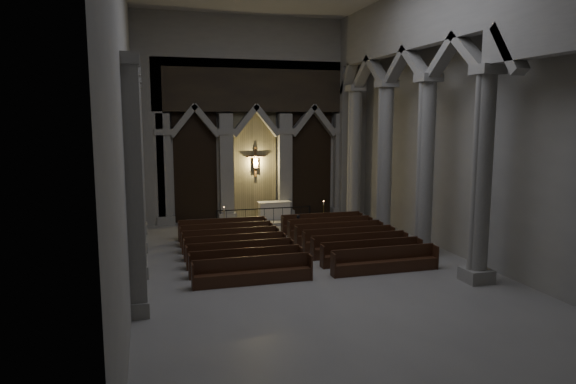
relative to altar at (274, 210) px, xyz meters
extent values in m
plane|color=gray|center=(-0.95, -10.89, -0.66)|extent=(24.00, 24.00, 0.00)
cube|color=gray|center=(-0.95, 1.11, 5.34)|extent=(14.00, 0.10, 12.00)
cube|color=gray|center=(-0.95, -22.89, 5.34)|extent=(14.00, 0.10, 12.00)
cube|color=gray|center=(-7.95, -10.89, 5.34)|extent=(0.10, 24.00, 12.00)
cube|color=gray|center=(6.05, -10.89, 5.34)|extent=(0.10, 24.00, 12.00)
cube|color=gray|center=(-6.35, 0.61, 2.54)|extent=(0.80, 0.50, 6.40)
cube|color=gray|center=(-6.35, 0.61, -0.41)|extent=(1.05, 0.70, 0.50)
cube|color=gray|center=(-6.35, 0.61, 4.69)|extent=(1.00, 0.65, 0.35)
cube|color=gray|center=(-2.75, 0.61, 2.54)|extent=(0.80, 0.50, 6.40)
cube|color=gray|center=(-2.75, 0.61, -0.41)|extent=(1.05, 0.70, 0.50)
cube|color=gray|center=(-2.75, 0.61, 4.69)|extent=(1.00, 0.65, 0.35)
cube|color=gray|center=(0.85, 0.61, 2.54)|extent=(0.80, 0.50, 6.40)
cube|color=gray|center=(0.85, 0.61, -0.41)|extent=(1.05, 0.70, 0.50)
cube|color=gray|center=(0.85, 0.61, 4.69)|extent=(1.00, 0.65, 0.35)
cube|color=gray|center=(4.45, 0.61, 2.54)|extent=(0.80, 0.50, 6.40)
cube|color=gray|center=(4.45, 0.61, -0.41)|extent=(1.05, 0.70, 0.50)
cube|color=gray|center=(4.45, 0.61, 4.69)|extent=(1.00, 0.65, 0.35)
cube|color=black|center=(-4.55, 0.96, 2.84)|extent=(2.60, 0.15, 7.00)
cube|color=#8C805A|center=(-0.95, 0.96, 2.84)|extent=(2.60, 0.15, 7.00)
cube|color=black|center=(2.65, 0.96, 2.84)|extent=(2.60, 0.15, 7.00)
cube|color=black|center=(-0.95, 0.61, 7.34)|extent=(12.00, 0.50, 3.00)
cube|color=gray|center=(-7.15, 0.61, 3.84)|extent=(1.60, 0.50, 9.00)
cube|color=gray|center=(5.25, 0.61, 3.84)|extent=(1.60, 0.50, 9.00)
cube|color=gray|center=(-0.95, 0.61, 9.84)|extent=(14.00, 0.50, 3.00)
plane|color=#FFC072|center=(-0.95, 0.93, 2.84)|extent=(1.50, 0.00, 1.50)
cube|color=#55371D|center=(-0.95, 0.84, 2.84)|extent=(0.13, 0.08, 1.80)
cube|color=#55371D|center=(-0.95, 0.84, 3.19)|extent=(1.10, 0.08, 0.13)
cube|color=tan|center=(-0.95, 0.78, 2.79)|extent=(0.26, 0.10, 0.60)
sphere|color=tan|center=(-0.95, 0.78, 3.19)|extent=(0.17, 0.17, 0.17)
cylinder|color=tan|center=(-1.21, 0.78, 3.16)|extent=(0.45, 0.08, 0.08)
cylinder|color=tan|center=(-0.69, 0.78, 3.16)|extent=(0.45, 0.08, 0.08)
cube|color=gray|center=(4.55, -1.39, -0.41)|extent=(1.00, 1.00, 0.50)
cylinder|color=gray|center=(4.55, -1.39, 3.34)|extent=(0.70, 0.70, 7.50)
cube|color=gray|center=(4.55, -1.39, 7.19)|extent=(0.95, 0.95, 0.35)
cube|color=gray|center=(4.55, -5.39, -0.41)|extent=(1.00, 1.00, 0.50)
cylinder|color=gray|center=(4.55, -5.39, 3.34)|extent=(0.70, 0.70, 7.50)
cube|color=gray|center=(4.55, -5.39, 7.19)|extent=(0.95, 0.95, 0.35)
cube|color=gray|center=(4.55, -9.39, -0.41)|extent=(1.00, 1.00, 0.50)
cylinder|color=gray|center=(4.55, -9.39, 3.34)|extent=(0.70, 0.70, 7.50)
cube|color=gray|center=(4.55, -9.39, 7.19)|extent=(0.95, 0.95, 0.35)
cube|color=gray|center=(4.55, -13.39, -0.41)|extent=(1.00, 1.00, 0.50)
cylinder|color=gray|center=(4.55, -13.39, 3.34)|extent=(0.70, 0.70, 7.50)
cube|color=gray|center=(4.55, -13.39, 7.19)|extent=(0.95, 0.95, 0.35)
cube|color=gray|center=(4.55, -10.89, 9.94)|extent=(0.55, 24.00, 2.80)
cube|color=gray|center=(4.55, 0.51, 3.94)|extent=(0.55, 1.20, 9.20)
cube|color=gray|center=(-7.70, -1.39, -0.41)|extent=(0.60, 1.00, 0.50)
cube|color=gray|center=(-7.70, -1.39, 3.34)|extent=(0.50, 0.80, 7.50)
cube|color=gray|center=(-7.70, -1.39, 7.19)|extent=(0.60, 1.00, 0.35)
cube|color=gray|center=(-7.70, -5.39, -0.41)|extent=(0.60, 1.00, 0.50)
cube|color=gray|center=(-7.70, -5.39, 3.34)|extent=(0.50, 0.80, 7.50)
cube|color=gray|center=(-7.70, -5.39, 7.19)|extent=(0.60, 1.00, 0.35)
cube|color=gray|center=(-7.70, -9.39, -0.41)|extent=(0.60, 1.00, 0.50)
cube|color=gray|center=(-7.70, -9.39, 3.34)|extent=(0.50, 0.80, 7.50)
cube|color=gray|center=(-7.70, -9.39, 7.19)|extent=(0.60, 1.00, 0.35)
cube|color=gray|center=(-7.70, -13.39, -0.41)|extent=(0.60, 1.00, 0.50)
cube|color=gray|center=(-7.70, -13.39, 3.34)|extent=(0.50, 0.80, 7.50)
cube|color=gray|center=(-7.70, -13.39, 7.19)|extent=(0.60, 1.00, 0.35)
cube|color=gray|center=(-0.95, -0.29, -0.58)|extent=(8.50, 2.60, 0.15)
cube|color=silver|center=(0.00, 0.00, -0.02)|extent=(1.83, 0.71, 0.97)
cube|color=silver|center=(0.00, 0.00, 0.48)|extent=(1.98, 0.79, 0.04)
cube|color=black|center=(-0.95, -1.50, 0.37)|extent=(5.42, 0.05, 0.05)
cube|color=black|center=(-3.66, -1.50, -0.12)|extent=(0.09, 0.09, 1.08)
cube|color=black|center=(1.75, -1.50, -0.12)|extent=(0.09, 0.09, 1.08)
cylinder|color=black|center=(-3.12, -1.50, -0.15)|extent=(0.02, 0.02, 1.00)
cylinder|color=black|center=(-2.58, -1.50, -0.15)|extent=(0.02, 0.02, 1.00)
cylinder|color=black|center=(-2.04, -1.50, -0.15)|extent=(0.02, 0.02, 1.00)
cylinder|color=black|center=(-1.49, -1.50, -0.15)|extent=(0.02, 0.02, 1.00)
cylinder|color=black|center=(-0.95, -1.50, -0.15)|extent=(0.02, 0.02, 1.00)
cylinder|color=black|center=(-0.41, -1.50, -0.15)|extent=(0.02, 0.02, 1.00)
cylinder|color=black|center=(0.13, -1.50, -0.15)|extent=(0.02, 0.02, 1.00)
cylinder|color=black|center=(0.67, -1.50, -0.15)|extent=(0.02, 0.02, 1.00)
cylinder|color=black|center=(1.21, -1.50, -0.15)|extent=(0.02, 0.02, 1.00)
cylinder|color=olive|center=(-3.28, -1.72, -0.63)|extent=(0.22, 0.22, 0.04)
cylinder|color=olive|center=(-3.28, -1.72, -0.12)|extent=(0.03, 0.03, 1.03)
cylinder|color=olive|center=(-3.28, -1.72, 0.40)|extent=(0.11, 0.11, 0.02)
cylinder|color=#EFE3C9|center=(-3.28, -1.72, 0.49)|extent=(0.04, 0.04, 0.18)
sphere|color=#EB9852|center=(-3.28, -1.72, 0.60)|extent=(0.04, 0.04, 0.04)
cylinder|color=olive|center=(2.48, -1.89, -0.63)|extent=(0.23, 0.23, 0.05)
cylinder|color=olive|center=(2.48, -1.89, -0.07)|extent=(0.04, 0.04, 1.13)
cylinder|color=olive|center=(2.48, -1.89, 0.49)|extent=(0.12, 0.12, 0.02)
cylinder|color=#EFE3C9|center=(2.48, -1.89, 0.60)|extent=(0.05, 0.05, 0.20)
sphere|color=#EB9852|center=(2.48, -1.89, 0.71)|extent=(0.04, 0.04, 0.04)
cube|color=black|center=(-3.65, -3.77, -0.42)|extent=(4.46, 0.42, 0.48)
cube|color=black|center=(-3.65, -3.56, 0.09)|extent=(4.46, 0.07, 0.53)
cube|color=black|center=(-5.88, -3.77, -0.18)|extent=(0.06, 0.48, 0.96)
cube|color=black|center=(-1.42, -3.77, -0.18)|extent=(0.06, 0.48, 0.96)
cube|color=black|center=(1.75, -3.77, -0.42)|extent=(4.46, 0.42, 0.48)
cube|color=black|center=(1.75, -3.56, 0.09)|extent=(4.46, 0.07, 0.53)
cube|color=black|center=(-0.48, -3.77, -0.18)|extent=(0.06, 0.48, 0.96)
cube|color=black|center=(3.98, -3.77, -0.18)|extent=(0.06, 0.48, 0.96)
cube|color=black|center=(-3.65, -5.04, -0.42)|extent=(4.46, 0.42, 0.48)
cube|color=black|center=(-3.65, -4.84, 0.09)|extent=(4.46, 0.07, 0.53)
cube|color=black|center=(-5.88, -5.04, -0.18)|extent=(0.06, 0.48, 0.96)
cube|color=black|center=(-1.42, -5.04, -0.18)|extent=(0.06, 0.48, 0.96)
cube|color=black|center=(1.75, -5.04, -0.42)|extent=(4.46, 0.42, 0.48)
cube|color=black|center=(1.75, -4.84, 0.09)|extent=(4.46, 0.07, 0.53)
cube|color=black|center=(-0.48, -5.04, -0.18)|extent=(0.06, 0.48, 0.96)
cube|color=black|center=(3.98, -5.04, -0.18)|extent=(0.06, 0.48, 0.96)
cube|color=black|center=(-3.65, -6.32, -0.42)|extent=(4.46, 0.42, 0.48)
cube|color=black|center=(-3.65, -6.12, 0.09)|extent=(4.46, 0.07, 0.53)
cube|color=black|center=(-5.88, -6.32, -0.18)|extent=(0.06, 0.48, 0.96)
cube|color=black|center=(-1.42, -6.32, -0.18)|extent=(0.06, 0.48, 0.96)
cube|color=black|center=(1.75, -6.32, -0.42)|extent=(4.46, 0.42, 0.48)
cube|color=black|center=(1.75, -6.12, 0.09)|extent=(4.46, 0.07, 0.53)
cube|color=black|center=(-0.48, -6.32, -0.18)|extent=(0.06, 0.48, 0.96)
cube|color=black|center=(3.98, -6.32, -0.18)|extent=(0.06, 0.48, 0.96)
cube|color=black|center=(-3.65, -7.59, -0.42)|extent=(4.46, 0.42, 0.48)
cube|color=black|center=(-3.65, -7.39, 0.09)|extent=(4.46, 0.07, 0.53)
cube|color=black|center=(-5.88, -7.59, -0.18)|extent=(0.06, 0.48, 0.96)
cube|color=black|center=(-1.42, -7.59, -0.18)|extent=(0.06, 0.48, 0.96)
cube|color=black|center=(1.75, -7.59, -0.42)|extent=(4.46, 0.42, 0.48)
cube|color=black|center=(1.75, -7.39, 0.09)|extent=(4.46, 0.07, 0.53)
cube|color=black|center=(-0.48, -7.59, -0.18)|extent=(0.06, 0.48, 0.96)
cube|color=black|center=(3.98, -7.59, -0.18)|extent=(0.06, 0.48, 0.96)
cube|color=black|center=(-3.65, -8.87, -0.42)|extent=(4.46, 0.42, 0.48)
cube|color=black|center=(-3.65, -8.67, 0.09)|extent=(4.46, 0.07, 0.53)
cube|color=black|center=(-5.88, -8.87, -0.18)|extent=(0.06, 0.48, 0.96)
cube|color=black|center=(-1.42, -8.87, -0.18)|extent=(0.06, 0.48, 0.96)
cube|color=black|center=(1.75, -8.87, -0.42)|extent=(4.46, 0.42, 0.48)
cube|color=black|center=(1.75, -8.67, 0.09)|extent=(4.46, 0.07, 0.53)
cube|color=black|center=(-0.48, -8.87, -0.18)|extent=(0.06, 0.48, 0.96)
cube|color=black|center=(3.98, -8.87, -0.18)|extent=(0.06, 0.48, 0.96)
cube|color=black|center=(-3.65, -10.15, -0.42)|extent=(4.46, 0.42, 0.48)
cube|color=black|center=(-3.65, -9.94, 0.09)|extent=(4.46, 0.07, 0.53)
cube|color=black|center=(-5.88, -10.15, -0.18)|extent=(0.06, 0.48, 0.96)
cube|color=black|center=(-1.42, -10.15, -0.18)|extent=(0.06, 0.48, 0.96)
cube|color=black|center=(1.75, -10.15, -0.42)|extent=(4.46, 0.42, 0.48)
cube|color=black|center=(1.75, -9.94, 0.09)|extent=(4.46, 0.07, 0.53)
cube|color=black|center=(-0.48, -10.15, -0.18)|extent=(0.06, 0.48, 0.96)
cube|color=black|center=(3.98, -10.15, -0.18)|extent=(0.06, 0.48, 0.96)
cube|color=black|center=(-3.65, -11.42, -0.42)|extent=(4.46, 0.42, 0.48)
cube|color=black|center=(-3.65, -11.22, 0.09)|extent=(4.46, 0.07, 0.53)
cube|color=black|center=(-5.88, -11.42, -0.18)|extent=(0.06, 0.48, 0.96)
cube|color=black|center=(-1.42, -11.42, -0.18)|extent=(0.06, 0.48, 0.96)
cube|color=black|center=(1.75, -11.42, -0.42)|extent=(4.46, 0.42, 0.48)
cube|color=black|center=(1.75, -11.22, 0.09)|extent=(4.46, 0.07, 0.53)
cube|color=black|center=(-0.48, -11.42, -0.18)|extent=(0.06, 0.48, 0.96)
cube|color=black|center=(3.98, -11.42, -0.18)|extent=(0.06, 0.48, 0.96)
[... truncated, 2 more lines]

